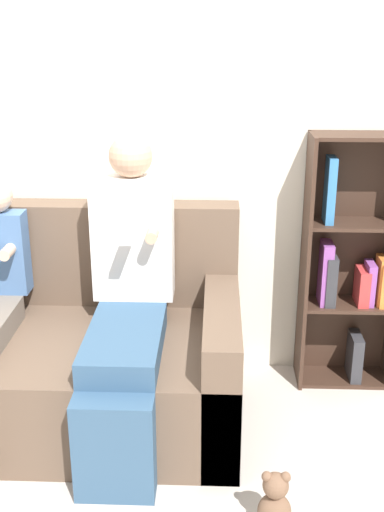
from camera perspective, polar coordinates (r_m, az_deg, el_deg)
The scene contains 6 objects.
ground_plane at distance 2.78m, azimuth -14.38°, elevation -19.63°, with size 14.00×14.00×0.00m, color #BCB2A8.
back_wall at distance 3.22m, azimuth -11.12°, elevation 11.29°, with size 10.00×0.06×2.55m.
couch at distance 3.11m, azimuth -14.50°, elevation -8.50°, with size 1.96×0.93×0.93m.
adult_seated at distance 2.77m, azimuth -5.77°, elevation -3.47°, with size 0.37×0.89×1.29m.
bookshelf at distance 3.25m, azimuth 13.93°, elevation -1.13°, with size 0.48×0.24×1.27m.
teddy_bear at distance 2.49m, azimuth 7.37°, elevation -20.94°, with size 0.12×0.10×0.25m.
Camera 1 is at (0.73, -2.03, 1.75)m, focal length 45.00 mm.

